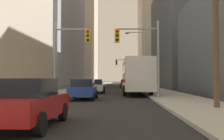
{
  "coord_description": "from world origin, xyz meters",
  "views": [
    {
      "loc": [
        1.22,
        -2.27,
        1.48
      ],
      "look_at": [
        0.0,
        29.67,
        2.66
      ],
      "focal_mm": 42.38,
      "sensor_mm": 36.0,
      "label": 1
    }
  ],
  "objects_px": {
    "sedan_blue": "(83,89)",
    "sedan_maroon": "(125,84)",
    "traffic_signal_near_right": "(139,47)",
    "sedan_silver": "(95,86)",
    "traffic_signal_far_right": "(127,67)",
    "sedan_red": "(26,102)",
    "traffic_signal_near_left": "(70,47)",
    "city_bus": "(136,75)"
  },
  "relations": [
    {
      "from": "sedan_red",
      "to": "sedan_silver",
      "type": "distance_m",
      "value": 20.58
    },
    {
      "from": "sedan_red",
      "to": "traffic_signal_near_left",
      "type": "bearing_deg",
      "value": 94.86
    },
    {
      "from": "traffic_signal_near_left",
      "to": "traffic_signal_near_right",
      "type": "height_order",
      "value": "same"
    },
    {
      "from": "sedan_blue",
      "to": "traffic_signal_near_right",
      "type": "bearing_deg",
      "value": 6.11
    },
    {
      "from": "sedan_blue",
      "to": "traffic_signal_near_right",
      "type": "distance_m",
      "value": 5.38
    },
    {
      "from": "sedan_red",
      "to": "traffic_signal_near_left",
      "type": "height_order",
      "value": "traffic_signal_near_left"
    },
    {
      "from": "city_bus",
      "to": "traffic_signal_near_right",
      "type": "distance_m",
      "value": 7.03
    },
    {
      "from": "sedan_blue",
      "to": "traffic_signal_far_right",
      "type": "xyz_separation_m",
      "value": [
        3.93,
        31.87,
        3.29
      ]
    },
    {
      "from": "sedan_blue",
      "to": "traffic_signal_near_right",
      "type": "relative_size",
      "value": 0.71
    },
    {
      "from": "sedan_silver",
      "to": "traffic_signal_far_right",
      "type": "xyz_separation_m",
      "value": [
        3.93,
        22.85,
        3.29
      ]
    },
    {
      "from": "sedan_maroon",
      "to": "traffic_signal_near_right",
      "type": "xyz_separation_m",
      "value": [
        0.76,
        -27.45,
        3.25
      ]
    },
    {
      "from": "sedan_red",
      "to": "sedan_maroon",
      "type": "height_order",
      "value": "same"
    },
    {
      "from": "sedan_silver",
      "to": "traffic_signal_far_right",
      "type": "distance_m",
      "value": 23.42
    },
    {
      "from": "sedan_blue",
      "to": "traffic_signal_near_left",
      "type": "bearing_deg",
      "value": 157.62
    },
    {
      "from": "city_bus",
      "to": "sedan_blue",
      "type": "bearing_deg",
      "value": -121.19
    },
    {
      "from": "traffic_signal_near_left",
      "to": "sedan_maroon",
      "type": "bearing_deg",
      "value": 80.47
    },
    {
      "from": "sedan_silver",
      "to": "sedan_maroon",
      "type": "distance_m",
      "value": 19.22
    },
    {
      "from": "sedan_maroon",
      "to": "traffic_signal_near_left",
      "type": "distance_m",
      "value": 28.02
    },
    {
      "from": "traffic_signal_near_left",
      "to": "sedan_blue",
      "type": "bearing_deg",
      "value": -22.38
    },
    {
      "from": "traffic_signal_near_right",
      "to": "sedan_silver",
      "type": "bearing_deg",
      "value": 116.52
    },
    {
      "from": "traffic_signal_far_right",
      "to": "city_bus",
      "type": "bearing_deg",
      "value": -89.04
    },
    {
      "from": "sedan_maroon",
      "to": "traffic_signal_near_left",
      "type": "relative_size",
      "value": 0.71
    },
    {
      "from": "city_bus",
      "to": "sedan_maroon",
      "type": "bearing_deg",
      "value": 92.32
    },
    {
      "from": "traffic_signal_near_right",
      "to": "sedan_maroon",
      "type": "bearing_deg",
      "value": 91.58
    },
    {
      "from": "sedan_maroon",
      "to": "traffic_signal_near_right",
      "type": "distance_m",
      "value": 27.65
    },
    {
      "from": "traffic_signal_near_left",
      "to": "traffic_signal_far_right",
      "type": "height_order",
      "value": "same"
    },
    {
      "from": "sedan_red",
      "to": "sedan_blue",
      "type": "distance_m",
      "value": 11.57
    },
    {
      "from": "sedan_silver",
      "to": "sedan_maroon",
      "type": "relative_size",
      "value": 1.0
    },
    {
      "from": "sedan_red",
      "to": "traffic_signal_far_right",
      "type": "relative_size",
      "value": 0.71
    },
    {
      "from": "traffic_signal_near_right",
      "to": "sedan_blue",
      "type": "bearing_deg",
      "value": -173.89
    },
    {
      "from": "city_bus",
      "to": "traffic_signal_near_left",
      "type": "relative_size",
      "value": 1.92
    },
    {
      "from": "sedan_blue",
      "to": "sedan_maroon",
      "type": "xyz_separation_m",
      "value": [
        3.5,
        27.91,
        0.0
      ]
    },
    {
      "from": "sedan_silver",
      "to": "traffic_signal_near_right",
      "type": "relative_size",
      "value": 0.71
    },
    {
      "from": "city_bus",
      "to": "sedan_silver",
      "type": "bearing_deg",
      "value": 157.06
    },
    {
      "from": "sedan_silver",
      "to": "traffic_signal_far_right",
      "type": "bearing_deg",
      "value": 80.23
    },
    {
      "from": "sedan_blue",
      "to": "traffic_signal_near_left",
      "type": "height_order",
      "value": "traffic_signal_near_left"
    },
    {
      "from": "sedan_red",
      "to": "traffic_signal_near_left",
      "type": "distance_m",
      "value": 12.49
    },
    {
      "from": "city_bus",
      "to": "sedan_maroon",
      "type": "relative_size",
      "value": 2.71
    },
    {
      "from": "traffic_signal_near_right",
      "to": "traffic_signal_far_right",
      "type": "distance_m",
      "value": 31.41
    },
    {
      "from": "sedan_silver",
      "to": "traffic_signal_near_left",
      "type": "height_order",
      "value": "traffic_signal_near_left"
    },
    {
      "from": "city_bus",
      "to": "sedan_red",
      "type": "distance_m",
      "value": 19.29
    },
    {
      "from": "sedan_blue",
      "to": "traffic_signal_near_right",
      "type": "xyz_separation_m",
      "value": [
        4.26,
        0.46,
        3.25
      ]
    }
  ]
}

